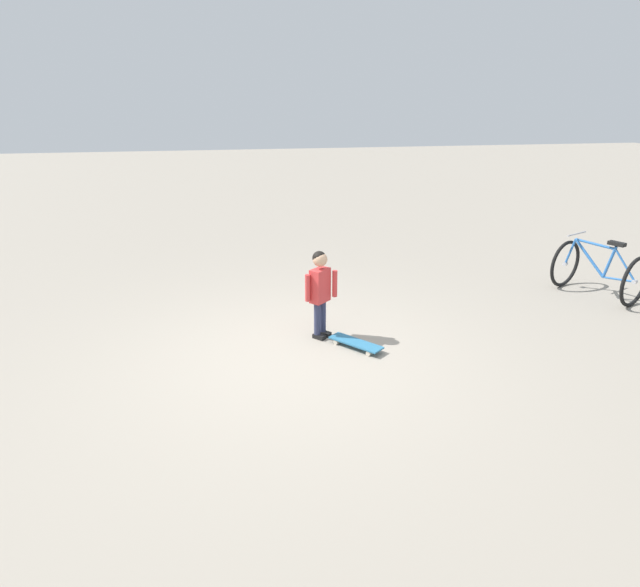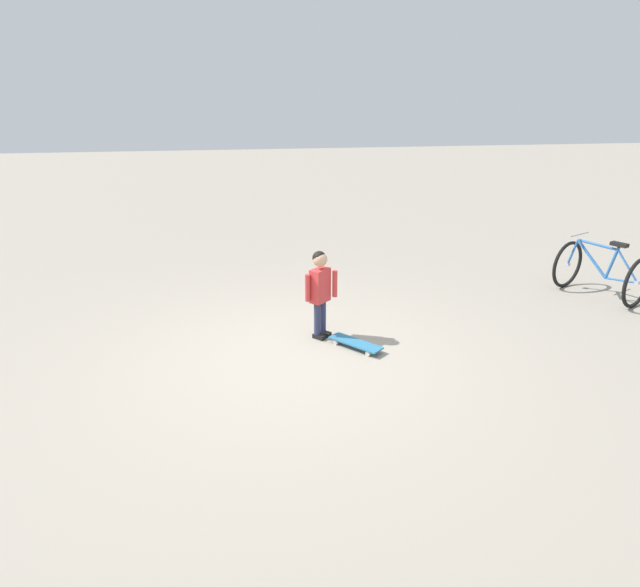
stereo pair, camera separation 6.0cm
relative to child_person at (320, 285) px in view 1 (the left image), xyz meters
name	(u,v)px [view 1 (the left image)]	position (x,y,z in m)	size (l,w,h in m)	color
ground_plane	(295,358)	(0.38, 0.50, -0.66)	(50.00, 50.00, 0.00)	#9E9384
child_person	(320,285)	(0.00, 0.00, 0.00)	(0.40, 0.27, 1.06)	#2D3351
skateboard	(356,343)	(-0.34, 0.38, -0.60)	(0.56, 0.63, 0.07)	teal
bicycle_near	(598,271)	(-4.16, -0.63, -0.28)	(1.08, 1.27, 0.85)	black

